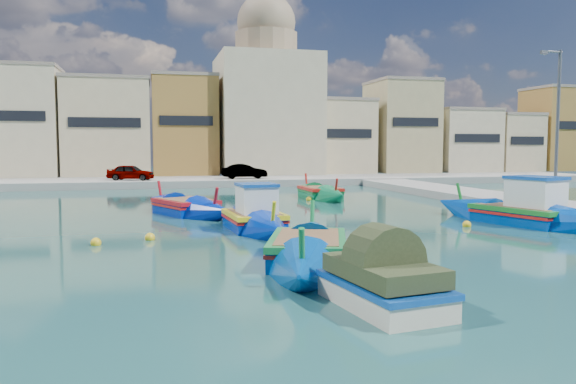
{
  "coord_description": "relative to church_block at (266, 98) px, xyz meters",
  "views": [
    {
      "loc": [
        -1.75,
        -17.53,
        3.36
      ],
      "look_at": [
        4.0,
        6.0,
        1.4
      ],
      "focal_mm": 35.0,
      "sensor_mm": 36.0,
      "label": 1
    }
  ],
  "objects": [
    {
      "name": "ground",
      "position": [
        -10.0,
        -40.0,
        -8.41
      ],
      "size": [
        160.0,
        160.0,
        0.0
      ],
      "primitive_type": "plane",
      "color": "#164442",
      "rests_on": "ground"
    },
    {
      "name": "north_quay",
      "position": [
        -10.0,
        -8.0,
        -8.11
      ],
      "size": [
        80.0,
        8.0,
        0.6
      ],
      "primitive_type": "cube",
      "color": "gray",
      "rests_on": "ground"
    },
    {
      "name": "north_townhouses",
      "position": [
        -3.32,
        -0.64,
        -3.41
      ],
      "size": [
        83.2,
        7.87,
        10.19
      ],
      "color": "#C5B288",
      "rests_on": "ground"
    },
    {
      "name": "church_block",
      "position": [
        0.0,
        0.0,
        0.0
      ],
      "size": [
        10.0,
        10.0,
        19.1
      ],
      "color": "#C3B691",
      "rests_on": "ground"
    },
    {
      "name": "quay_street_lamp",
      "position": [
        7.44,
        -34.0,
        -4.07
      ],
      "size": [
        1.18,
        0.16,
        8.0
      ],
      "color": "#595B60",
      "rests_on": "ground"
    },
    {
      "name": "parked_cars",
      "position": [
        -16.28,
        -9.5,
        -7.2
      ],
      "size": [
        31.35,
        2.57,
        1.29
      ],
      "color": "#4C1919",
      "rests_on": "north_quay"
    },
    {
      "name": "luzzu_turquoise_cabin",
      "position": [
        3.93,
        -36.51,
        -8.02
      ],
      "size": [
        4.98,
        10.34,
        3.25
      ],
      "color": "#003AA0",
      "rests_on": "ground"
    },
    {
      "name": "luzzu_blue_cabin",
      "position": [
        -7.7,
        -35.15,
        -8.05
      ],
      "size": [
        2.51,
        8.3,
        2.9
      ],
      "color": "#0028A7",
      "rests_on": "ground"
    },
    {
      "name": "luzzu_cyan_mid",
      "position": [
        -1.04,
        -22.51,
        -8.14
      ],
      "size": [
        2.25,
        8.8,
        2.59
      ],
      "color": "#0B7643",
      "rests_on": "ground"
    },
    {
      "name": "luzzu_green",
      "position": [
        -10.11,
        -29.33,
        -8.13
      ],
      "size": [
        5.32,
        8.44,
        2.62
      ],
      "color": "#0023A8",
      "rests_on": "ground"
    },
    {
      "name": "luzzu_blue_south",
      "position": [
        -7.33,
        -41.93,
        -8.13
      ],
      "size": [
        4.87,
        9.37,
        2.65
      ],
      "color": "#0049A5",
      "rests_on": "ground"
    },
    {
      "name": "tender_near",
      "position": [
        -7.08,
        -46.83,
        -7.94
      ],
      "size": [
        2.11,
        3.3,
        1.52
      ],
      "color": "beige",
      "rests_on": "ground"
    },
    {
      "name": "mooring_buoys",
      "position": [
        -8.81,
        -34.6,
        -8.33
      ],
      "size": [
        21.35,
        21.33,
        0.36
      ],
      "color": "yellow",
      "rests_on": "ground"
    }
  ]
}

